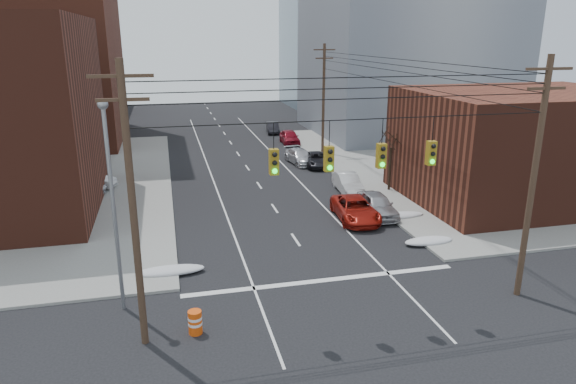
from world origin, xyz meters
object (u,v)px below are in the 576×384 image
parked_car_c (317,160)px  parked_car_f (273,128)px  lot_car_d (21,193)px  parked_car_d (300,156)px  lot_car_a (91,180)px  parked_car_b (348,183)px  lot_car_b (73,187)px  parked_car_a (377,205)px  red_pickup (355,209)px  construction_barrel (195,322)px  parked_car_e (290,137)px

parked_car_c → parked_car_f: 17.77m
parked_car_f → lot_car_d: lot_car_d is taller
parked_car_d → lot_car_a: (-18.31, -4.55, 0.11)m
parked_car_c → lot_car_d: bearing=-160.3°
parked_car_b → parked_car_d: size_ratio=0.93×
parked_car_c → lot_car_a: bearing=-165.1°
parked_car_f → lot_car_b: 30.39m
parked_car_a → lot_car_d: lot_car_d is taller
red_pickup → construction_barrel: bearing=-130.0°
parked_car_e → lot_car_b: parked_car_e is taller
red_pickup → parked_car_d: 15.98m
parked_car_e → lot_car_b: size_ratio=0.95×
red_pickup → lot_car_a: (-17.85, 11.42, 0.06)m
parked_car_b → construction_barrel: size_ratio=4.35×
red_pickup → parked_car_f: (1.24, 32.35, -0.06)m
parked_car_d → construction_barrel: bearing=-120.1°
parked_car_f → parked_car_d: bearing=-85.3°
red_pickup → lot_car_a: size_ratio=1.35×
parked_car_e → parked_car_f: 7.16m
parked_car_a → parked_car_f: 31.97m
red_pickup → parked_car_e: (1.68, 25.21, 0.05)m
lot_car_a → parked_car_b: bearing=-83.4°
lot_car_a → parked_car_a: bearing=-97.6°
parked_car_f → lot_car_b: size_ratio=0.84×
parked_car_f → construction_barrel: (-12.46, -43.65, -0.15)m
parked_car_f → construction_barrel: bearing=-98.5°
lot_car_b → lot_car_a: bearing=-18.6°
parked_car_d → lot_car_d: (-22.71, -7.36, 0.20)m
red_pickup → lot_car_b: bearing=157.9°
parked_car_c → parked_car_f: size_ratio=1.13×
parked_car_d → lot_car_b: (-19.35, -6.39, 0.13)m
parked_car_c → lot_car_a: (-19.54, -3.17, 0.15)m
parked_car_f → lot_car_a: 28.33m
parked_car_c → lot_car_a: size_ratio=1.18×
red_pickup → parked_car_b: red_pickup is taller
lot_car_d → construction_barrel: bearing=-133.2°
lot_car_b → construction_barrel: 22.25m
construction_barrel → lot_car_a: bearing=106.3°
lot_car_b → construction_barrel: size_ratio=4.77×
parked_car_a → parked_car_d: bearing=96.0°
red_pickup → construction_barrel: (-11.22, -11.30, -0.21)m
construction_barrel → parked_car_a: bearing=42.2°
parked_car_f → construction_barrel: 45.39m
parked_car_c → lot_car_b: (-20.57, -5.01, 0.18)m
lot_car_b → lot_car_d: 3.50m
red_pickup → lot_car_a: bearing=152.2°
parked_car_d → parked_car_f: size_ratio=1.16×
lot_car_b → parked_car_c: bearing=-65.5°
lot_car_d → construction_barrel: 22.77m
parked_car_d → lot_car_d: lot_car_d is taller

